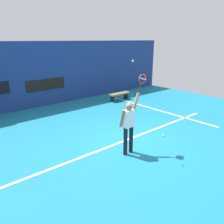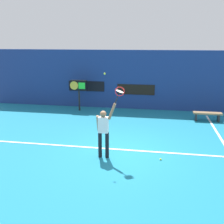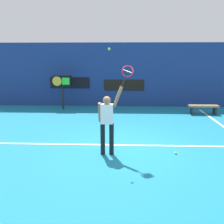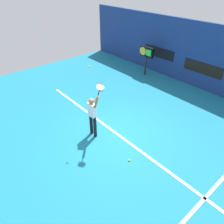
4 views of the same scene
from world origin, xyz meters
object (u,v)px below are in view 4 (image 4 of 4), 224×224
scoreboard_clock (147,53)px  tennis_player (93,114)px  tennis_racket (100,88)px  tennis_ball (90,67)px  spare_ball (129,160)px

scoreboard_clock → tennis_player: bearing=-65.9°
tennis_racket → tennis_ball: 0.77m
tennis_racket → spare_ball: size_ratio=9.19×
tennis_racket → scoreboard_clock: size_ratio=0.35×
tennis_ball → scoreboard_clock: 6.86m
spare_ball → tennis_ball: bearing=-176.1°
spare_ball → tennis_racket: bearing=-176.5°
tennis_racket → scoreboard_clock: bearing=118.2°
tennis_player → tennis_racket: size_ratio=3.15×
tennis_racket → tennis_ball: size_ratio=9.19×
tennis_player → spare_ball: tennis_player is taller
scoreboard_clock → spare_ball: size_ratio=26.25×
tennis_ball → spare_ball: (1.91, 0.13, -2.91)m
tennis_player → spare_ball: 2.21m
tennis_racket → tennis_ball: (-0.48, -0.04, 0.60)m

